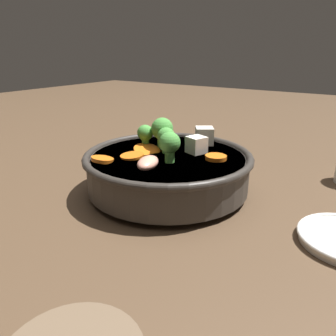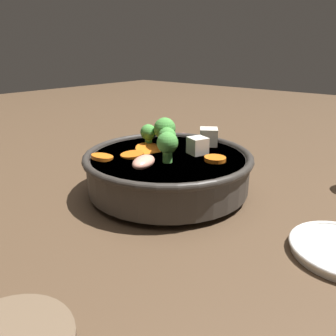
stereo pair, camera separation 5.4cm
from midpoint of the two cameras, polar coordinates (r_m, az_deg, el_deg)
ground_plane at (r=0.56m, az=2.79°, el=-4.12°), size 3.00×3.00×0.00m
stirfry_bowl at (r=0.54m, az=2.87°, el=0.18°), size 0.28×0.28×0.12m
napkin at (r=0.88m, az=4.74°, el=5.07°), size 0.12×0.09×0.00m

